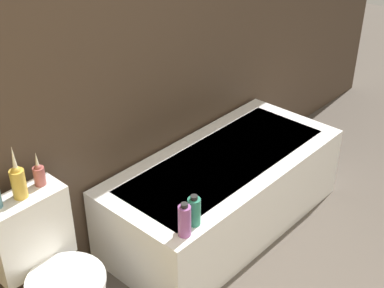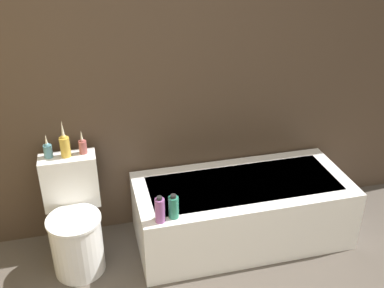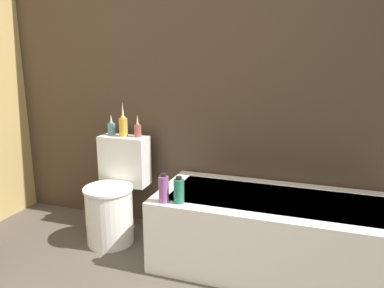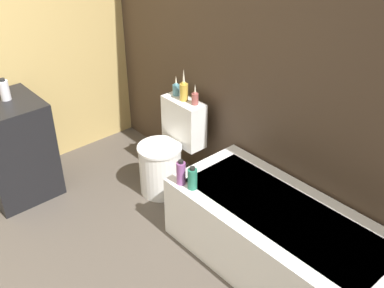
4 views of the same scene
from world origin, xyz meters
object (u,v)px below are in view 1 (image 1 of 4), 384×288
vase_silver (18,180)px  shampoo_bottle_short (194,211)px  bathtub (224,191)px  vase_bronze (39,174)px  shampoo_bottle_tall (185,220)px  toilet (57,286)px

vase_silver → shampoo_bottle_short: vase_silver is taller
bathtub → vase_silver: size_ratio=5.92×
vase_bronze → shampoo_bottle_tall: (0.43, -0.51, -0.26)m
shampoo_bottle_tall → bathtub: bearing=23.6°
toilet → vase_silver: (-0.00, 0.18, 0.53)m
shampoo_bottle_short → vase_silver: bearing=143.5°
bathtub → toilet: toilet is taller
vase_silver → vase_bronze: vase_silver is taller
bathtub → shampoo_bottle_tall: size_ratio=8.34×
bathtub → vase_silver: 1.38m
shampoo_bottle_short → shampoo_bottle_tall: bearing=-166.7°
vase_bronze → shampoo_bottle_tall: vase_bronze is taller
vase_silver → vase_bronze: 0.12m
toilet → shampoo_bottle_tall: (0.55, -0.32, 0.24)m
toilet → vase_silver: bearing=90.0°
vase_silver → shampoo_bottle_tall: 0.79m
vase_bronze → bathtub: bearing=-11.3°
vase_silver → shampoo_bottle_tall: bearing=-42.1°
toilet → shampoo_bottle_short: 0.74m
vase_bronze → shampoo_bottle_short: size_ratio=1.01×
vase_silver → shampoo_bottle_tall: (0.55, -0.50, -0.29)m
shampoo_bottle_tall → toilet: bearing=150.0°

